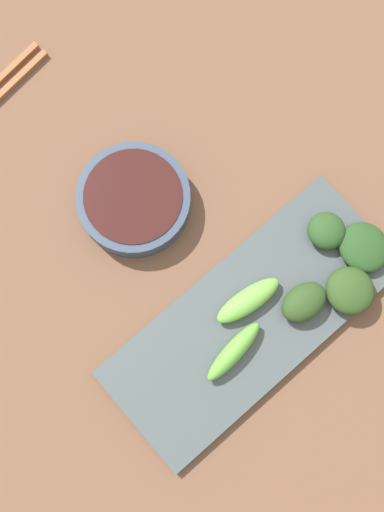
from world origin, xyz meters
The scene contains 9 objects.
tabletop centered at (0.00, 0.00, 0.01)m, with size 2.10×2.10×0.02m, color brown.
sauce_bowl centered at (-0.10, -0.03, 0.04)m, with size 0.14×0.14×0.03m.
serving_plate centered at (0.10, -0.02, 0.03)m, with size 0.15×0.37×0.01m, color #464F54.
broccoli_leafy_0 centered at (0.12, 0.14, 0.04)m, with size 0.06×0.06×0.02m, color #254820.
broccoli_stalk_1 centered at (0.11, -0.06, 0.04)m, with size 0.02×0.09×0.02m, color #64AD3E.
broccoli_leafy_2 centered at (0.15, 0.09, 0.05)m, with size 0.06×0.06×0.03m, color #2E4A1F.
broccoli_stalk_3 centered at (0.08, -0.01, 0.04)m, with size 0.03×0.09×0.02m, color #70B347.
broccoli_leafy_4 centered at (0.08, 0.12, 0.05)m, with size 0.05×0.05×0.03m, color #294B22.
broccoli_leafy_5 centered at (0.12, 0.04, 0.05)m, with size 0.04×0.06×0.03m, color #2E471F.
Camera 1 is at (0.11, -0.12, 0.83)m, focal length 47.31 mm.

